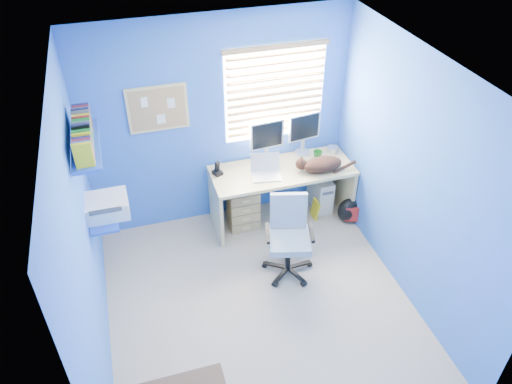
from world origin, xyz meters
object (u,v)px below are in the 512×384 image
object	(u,v)px
cat	(323,164)
tower_pc	(320,191)
desk	(281,195)
laptop	(266,168)
office_chair	(288,246)

from	to	relation	value
cat	tower_pc	xyz separation A→B (m)	(0.13, 0.26, -0.60)
cat	desk	bearing A→B (deg)	174.46
laptop	office_chair	bearing A→B (deg)	-78.51
laptop	cat	world-z (taller)	laptop
cat	office_chair	world-z (taller)	cat
desk	laptop	size ratio (longest dim) A/B	5.02
cat	office_chair	xyz separation A→B (m)	(-0.64, -0.68, -0.49)
desk	cat	size ratio (longest dim) A/B	3.56
laptop	tower_pc	world-z (taller)	laptop
cat	tower_pc	distance (m)	0.67
office_chair	laptop	bearing A→B (deg)	91.15
desk	cat	bearing A→B (deg)	-20.16
desk	laptop	world-z (taller)	laptop
laptop	cat	bearing A→B (deg)	4.00
cat	tower_pc	size ratio (longest dim) A/B	1.04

